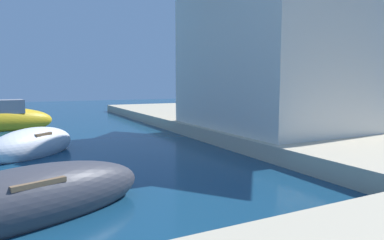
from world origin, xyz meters
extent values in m
cube|color=beige|center=(13.00, 6.00, 0.25)|extent=(6.00, 32.00, 0.50)
ellipsoid|color=white|center=(4.09, 6.19, 0.31)|extent=(3.15, 3.05, 1.12)
cube|color=brown|center=(4.09, 6.19, 0.68)|extent=(1.14, 1.16, 0.08)
ellipsoid|color=#3F3F47|center=(3.88, 0.68, 0.31)|extent=(4.35, 2.56, 1.14)
cube|color=brown|center=(3.88, 0.68, 0.70)|extent=(1.12, 1.23, 0.08)
cube|color=gray|center=(3.15, 13.20, 1.12)|extent=(1.70, 1.36, 0.65)
cube|color=silver|center=(13.00, 5.54, 3.56)|extent=(5.47, 7.09, 6.13)
cylinder|color=brown|center=(13.20, 8.09, 1.39)|extent=(0.24, 0.24, 1.79)
sphere|color=#285623|center=(13.20, 8.09, 3.26)|extent=(2.77, 2.77, 2.77)
camera|label=1|loc=(3.84, -5.34, 2.24)|focal=31.79mm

